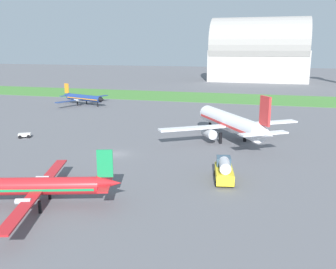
{
  "coord_description": "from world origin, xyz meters",
  "views": [
    {
      "loc": [
        26.27,
        -59.04,
        18.43
      ],
      "look_at": [
        8.25,
        4.77,
        3.0
      ],
      "focal_mm": 40.41,
      "sensor_mm": 36.0,
      "label": 1
    }
  ],
  "objects_px": {
    "airplane_taxiing_turboprop": "(83,98)",
    "airplane_midfield_jet": "(231,123)",
    "fuel_truck_near_gate": "(224,170)",
    "baggage_cart_by_runway": "(24,135)",
    "airplane_foreground_turboprop": "(38,186)"
  },
  "relations": [
    {
      "from": "airplane_taxiing_turboprop",
      "to": "airplane_foreground_turboprop",
      "type": "height_order",
      "value": "airplane_foreground_turboprop"
    },
    {
      "from": "fuel_truck_near_gate",
      "to": "baggage_cart_by_runway",
      "type": "distance_m",
      "value": 45.75
    },
    {
      "from": "fuel_truck_near_gate",
      "to": "baggage_cart_by_runway",
      "type": "relative_size",
      "value": 2.33
    },
    {
      "from": "airplane_taxiing_turboprop",
      "to": "airplane_midfield_jet",
      "type": "distance_m",
      "value": 62.59
    },
    {
      "from": "baggage_cart_by_runway",
      "to": "airplane_foreground_turboprop",
      "type": "bearing_deg",
      "value": -81.59
    },
    {
      "from": "airplane_taxiing_turboprop",
      "to": "airplane_midfield_jet",
      "type": "xyz_separation_m",
      "value": [
        51.49,
        -35.55,
        1.38
      ]
    },
    {
      "from": "airplane_midfield_jet",
      "to": "baggage_cart_by_runway",
      "type": "bearing_deg",
      "value": 67.45
    },
    {
      "from": "airplane_midfield_jet",
      "to": "baggage_cart_by_runway",
      "type": "relative_size",
      "value": 8.81
    },
    {
      "from": "airplane_foreground_turboprop",
      "to": "baggage_cart_by_runway",
      "type": "xyz_separation_m",
      "value": [
        -23.46,
        29.3,
        -1.93
      ]
    },
    {
      "from": "fuel_truck_near_gate",
      "to": "baggage_cart_by_runway",
      "type": "bearing_deg",
      "value": 60.51
    },
    {
      "from": "airplane_taxiing_turboprop",
      "to": "fuel_truck_near_gate",
      "type": "distance_m",
      "value": 79.17
    },
    {
      "from": "airplane_taxiing_turboprop",
      "to": "airplane_foreground_turboprop",
      "type": "relative_size",
      "value": 0.96
    },
    {
      "from": "airplane_midfield_jet",
      "to": "airplane_foreground_turboprop",
      "type": "distance_m",
      "value": 41.86
    },
    {
      "from": "fuel_truck_near_gate",
      "to": "airplane_foreground_turboprop",
      "type": "bearing_deg",
      "value": 115.58
    },
    {
      "from": "airplane_taxiing_turboprop",
      "to": "fuel_truck_near_gate",
      "type": "relative_size",
      "value": 3.11
    }
  ]
}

